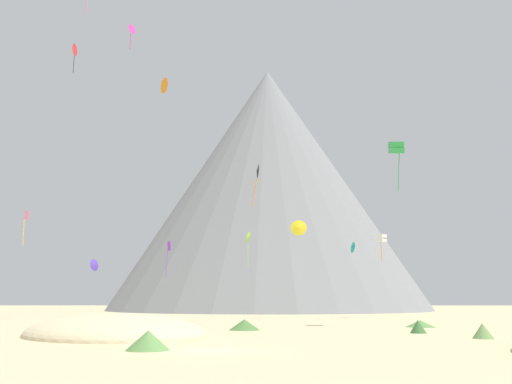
% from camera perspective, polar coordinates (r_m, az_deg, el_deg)
% --- Properties ---
extents(ground_plane, '(400.00, 400.00, 0.00)m').
position_cam_1_polar(ground_plane, '(26.61, -4.90, -17.03)').
color(ground_plane, '#C6B284').
extents(dune_foreground_left, '(18.70, 19.42, 3.09)m').
position_cam_1_polar(dune_foreground_left, '(38.64, -15.22, -15.02)').
color(dune_foreground_left, '#CCBA8E').
rests_on(dune_foreground_left, ground_plane).
extents(bush_far_left, '(2.80, 2.80, 0.96)m').
position_cam_1_polar(bush_far_left, '(27.22, -11.82, -15.70)').
color(bush_far_left, '#568442').
rests_on(bush_far_left, ground_plane).
extents(bush_low_patch, '(1.60, 1.60, 0.97)m').
position_cam_1_polar(bush_low_patch, '(41.68, 17.42, -13.96)').
color(bush_low_patch, '#386633').
rests_on(bush_low_patch, ground_plane).
extents(bush_scatter_east, '(1.61, 1.61, 0.97)m').
position_cam_1_polar(bush_scatter_east, '(37.39, 23.72, -13.84)').
color(bush_scatter_east, '#668C4C').
rests_on(bush_scatter_east, ground_plane).
extents(bush_near_left, '(3.62, 3.62, 0.87)m').
position_cam_1_polar(bush_near_left, '(43.89, -1.28, -14.41)').
color(bush_near_left, '#477238').
rests_on(bush_near_left, ground_plane).
extents(bush_mid_center, '(3.56, 3.56, 0.62)m').
position_cam_1_polar(bush_mid_center, '(50.76, 17.65, -13.66)').
color(bush_mid_center, '#568442').
rests_on(bush_mid_center, ground_plane).
extents(rock_massif, '(106.00, 106.00, 61.16)m').
position_cam_1_polar(rock_massif, '(129.25, 1.27, 0.13)').
color(rock_massif, slate).
rests_on(rock_massif, ground_plane).
extents(kite_magenta_high, '(1.10, 1.34, 3.47)m').
position_cam_1_polar(kite_magenta_high, '(73.25, -13.59, 16.97)').
color(kite_magenta_high, '#D1339E').
extents(kite_lime_low, '(1.13, 1.95, 5.32)m').
position_cam_1_polar(kite_lime_low, '(79.51, -0.82, -5.10)').
color(kite_lime_low, '#8CD133').
extents(kite_orange_high, '(1.45, 1.80, 2.05)m').
position_cam_1_polar(kite_orange_high, '(67.99, -10.01, 11.47)').
color(kite_orange_high, orange).
extents(kite_white_low, '(1.43, 1.44, 4.01)m').
position_cam_1_polar(kite_white_low, '(74.06, 13.69, -4.96)').
color(kite_white_low, white).
extents(kite_red_high, '(0.28, 1.88, 4.88)m').
position_cam_1_polar(kite_red_high, '(87.30, -19.39, 14.52)').
color(kite_red_high, red).
extents(kite_black_mid, '(0.80, 1.56, 4.70)m').
position_cam_1_polar(kite_black_mid, '(57.09, 0.13, 2.19)').
color(kite_black_mid, black).
extents(kite_green_mid, '(1.27, 1.37, 5.02)m').
position_cam_1_polar(kite_green_mid, '(51.56, 15.19, 4.71)').
color(kite_green_mid, green).
extents(kite_indigo_low, '(1.17, 1.72, 1.66)m').
position_cam_1_polar(kite_indigo_low, '(75.52, -17.34, -7.68)').
color(kite_indigo_low, '#5138B2').
extents(kite_violet_low, '(0.65, 0.49, 4.91)m').
position_cam_1_polar(kite_violet_low, '(70.12, -9.64, -6.58)').
color(kite_violet_low, purple).
extents(kite_yellow_low, '(2.21, 0.98, 2.12)m').
position_cam_1_polar(kite_yellow_low, '(68.11, 4.71, -3.94)').
color(kite_yellow_low, yellow).
extents(kite_pink_low, '(0.68, 0.53, 4.01)m').
position_cam_1_polar(kite_pink_low, '(66.46, -24.05, -2.98)').
color(kite_pink_low, pink).
extents(kite_teal_low, '(0.80, 1.46, 1.41)m').
position_cam_1_polar(kite_teal_low, '(66.10, 10.51, -6.01)').
color(kite_teal_low, teal).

